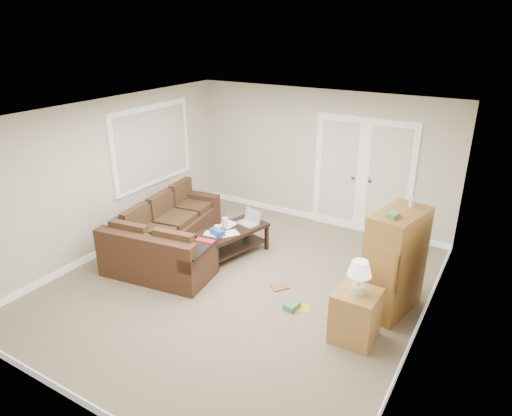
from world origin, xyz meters
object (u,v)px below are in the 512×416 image
Objects in this scene: sectional_sofa at (166,238)px; tv_armoire at (395,262)px; coffee_table at (233,240)px; side_cabinet at (356,312)px.

sectional_sofa is 3.63m from tv_armoire.
side_cabinet is (2.44, -1.05, 0.12)m from coffee_table.
side_cabinet is at bearing -8.39° from coffee_table.
tv_armoire is (2.64, -0.19, 0.45)m from coffee_table.
sectional_sofa is 2.42× the size of side_cabinet.
sectional_sofa is 1.70× the size of tv_armoire.
tv_armoire is at bearing -2.35° from sectional_sofa.
coffee_table is at bearing 22.49° from sectional_sofa.
tv_armoire is at bearing 10.61° from coffee_table.
sectional_sofa is 3.43m from side_cabinet.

